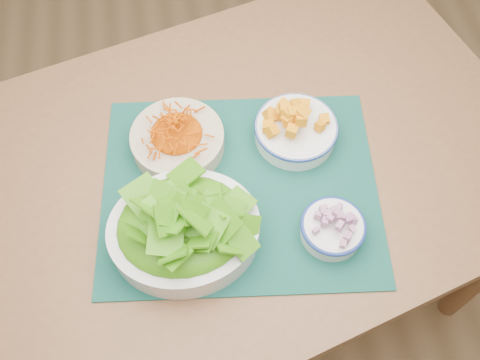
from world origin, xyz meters
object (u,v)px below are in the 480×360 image
Objects in this scene: carrot_bowl at (177,137)px; onion_bowl at (333,227)px; squash_bowl at (296,126)px; placemat at (240,188)px; lettuce_bowl at (183,224)px; table at (241,181)px.

carrot_bowl reaches higher than onion_bowl.
squash_bowl is (0.25, -0.02, 0.01)m from carrot_bowl.
placemat is 0.21m from onion_bowl.
lettuce_bowl reaches higher than onion_bowl.
placemat is 0.18m from squash_bowl.
onion_bowl is (0.16, -0.13, 0.03)m from placemat.
table is 0.12m from placemat.
table is 4.98× the size of lettuce_bowl.
lettuce_bowl reaches higher than squash_bowl.
squash_bowl is (0.12, 0.03, 0.14)m from table.
carrot_bowl is 1.66× the size of onion_bowl.
placemat is 2.18× the size of carrot_bowl.
lettuce_bowl is (-0.12, -0.10, 0.07)m from placemat.
lettuce_bowl is 1.88× the size of onion_bowl.
table is 0.19m from carrot_bowl.
squash_bowl is at bearing -0.30° from table.
squash_bowl is (0.14, 0.10, 0.04)m from placemat.
lettuce_bowl is at bearing -144.24° from table.
placemat is (-0.01, -0.07, 0.09)m from table.
placemat is 3.04× the size of squash_bowl.
lettuce_bowl is at bearing 173.14° from onion_bowl.
lettuce_bowl is 0.28m from onion_bowl.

